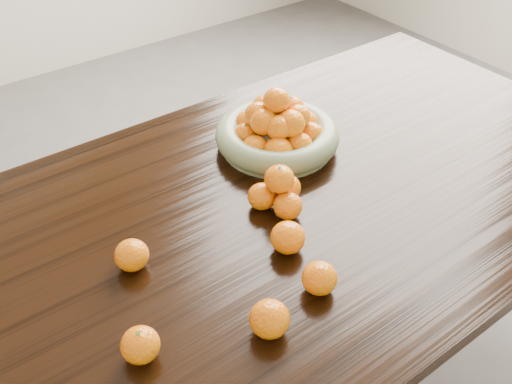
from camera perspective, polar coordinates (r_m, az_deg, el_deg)
dining_table at (r=1.36m, az=0.86°, el=-4.51°), size 2.00×1.00×0.75m
fruit_bowl at (r=1.48m, az=2.16°, el=6.13°), size 0.32×0.32×0.17m
orange_pyramid at (r=1.28m, az=2.31°, el=0.02°), size 0.13×0.13×0.11m
loose_orange_0 at (r=1.03m, az=-11.49°, el=-14.76°), size 0.07×0.07×0.06m
loose_orange_1 at (r=1.04m, az=1.37°, el=-12.58°), size 0.07×0.07×0.07m
loose_orange_2 at (r=1.11m, az=6.35°, el=-8.57°), size 0.07×0.07×0.06m
loose_orange_3 at (r=1.18m, az=-12.33°, el=-6.18°), size 0.07×0.07×0.06m
loose_orange_4 at (r=1.18m, az=3.20°, el=-4.57°), size 0.07×0.07×0.07m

